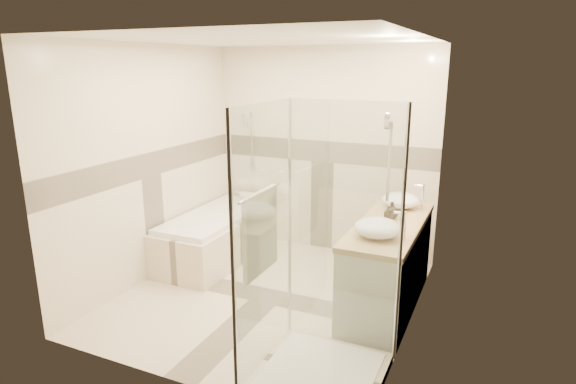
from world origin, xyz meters
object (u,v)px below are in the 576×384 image
at_px(shower_enclosure, 310,311).
at_px(vessel_sink_near, 401,200).
at_px(vessel_sink_far, 377,228).
at_px(amenity_bottle_a, 389,214).
at_px(bathtub, 217,234).
at_px(vanity, 388,265).
at_px(amenity_bottle_b, 392,210).

height_order(shower_enclosure, vessel_sink_near, shower_enclosure).
relative_size(vessel_sink_far, amenity_bottle_a, 2.63).
bearing_deg(amenity_bottle_a, bathtub, 171.34).
relative_size(vanity, vessel_sink_far, 4.03).
height_order(bathtub, amenity_bottle_b, amenity_bottle_b).
xyz_separation_m(bathtub, vessel_sink_near, (2.13, 0.21, 0.62)).
height_order(vessel_sink_near, vessel_sink_far, vessel_sink_far).
bearing_deg(vessel_sink_near, vessel_sink_far, -90.00).
bearing_deg(vessel_sink_near, amenity_bottle_b, -90.00).
bearing_deg(amenity_bottle_b, vanity, -82.30).
bearing_deg(vessel_sink_far, amenity_bottle_a, 90.00).
distance_m(vanity, vessel_sink_far, 0.65).
distance_m(vessel_sink_far, amenity_bottle_b, 0.56).
height_order(vessel_sink_near, amenity_bottle_b, amenity_bottle_b).
height_order(shower_enclosure, vessel_sink_far, shower_enclosure).
bearing_deg(vessel_sink_near, bathtub, -174.49).
xyz_separation_m(bathtub, amenity_bottle_b, (2.13, -0.20, 0.63)).
bearing_deg(vessel_sink_far, amenity_bottle_b, 90.00).
bearing_deg(vessel_sink_far, shower_enclosure, -107.54).
xyz_separation_m(shower_enclosure, amenity_bottle_b, (0.27, 1.42, 0.43)).
height_order(bathtub, amenity_bottle_a, amenity_bottle_a).
xyz_separation_m(vessel_sink_far, amenity_bottle_b, (0.00, 0.56, 0.00)).
distance_m(bathtub, vanity, 2.18).
relative_size(bathtub, vessel_sink_near, 4.42).
height_order(amenity_bottle_a, amenity_bottle_b, amenity_bottle_b).
distance_m(vessel_sink_near, amenity_bottle_b, 0.41).
xyz_separation_m(bathtub, vanity, (2.15, -0.35, 0.12)).
xyz_separation_m(vessel_sink_near, amenity_bottle_a, (0.00, -0.53, -0.00)).
distance_m(bathtub, amenity_bottle_a, 2.24).
bearing_deg(amenity_bottle_a, vessel_sink_far, -90.00).
height_order(vanity, amenity_bottle_a, amenity_bottle_a).
height_order(vessel_sink_far, amenity_bottle_b, amenity_bottle_b).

